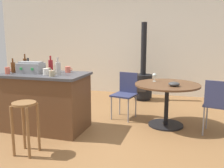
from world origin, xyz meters
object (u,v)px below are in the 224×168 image
Objects in this scene: folding_chair_far at (126,92)px; bottle_3 at (57,68)px; wood_stove at (143,81)px; cup_1 at (52,73)px; kitchen_island at (46,101)px; bottle_0 at (28,66)px; bottle_4 at (13,67)px; toolbox at (31,68)px; serving_bowl at (174,84)px; folding_chair_near at (218,103)px; bottle_2 at (58,68)px; dining_table at (167,94)px; cup_3 at (48,71)px; cup_4 at (46,72)px; wine_glass at (154,75)px; cup_0 at (7,70)px; bottle_1 at (25,64)px; cup_2 at (68,69)px; wooden_stool at (25,118)px; bottle_5 at (51,65)px.

folding_chair_far is 4.55× the size of bottle_3.
wood_stove reaches higher than cup_1.
bottle_0 is at bearing 154.40° from kitchen_island.
bottle_4 reaches higher than bottle_0.
kitchen_island is at bearing 2.50° from toolbox.
bottle_4 is 2.62m from serving_bowl.
folding_chair_near is 3.22× the size of bottle_2.
cup_1 reaches higher than dining_table.
bottle_0 is 0.53m from cup_3.
bottle_0 reaches higher than cup_3.
cup_1 is at bearing -156.20° from serving_bowl.
cup_3 is at bearing 109.18° from cup_4.
folding_chair_near is at bearing -22.61° from wine_glass.
wine_glass is at bearing 35.69° from bottle_2.
cup_0 is at bearing -102.38° from bottle_0.
bottle_1 is 2.27m from wine_glass.
toolbox is 3.27× the size of cup_2.
cup_0 is at bearing -153.73° from cup_2.
kitchen_island is 6.15× the size of bottle_0.
bottle_3 reaches higher than wooden_stool.
cup_4 reaches higher than cup_2.
cup_2 is 0.69× the size of serving_bowl.
cup_3 is at bearing -129.58° from bottle_3.
cup_2 reaches higher than folding_chair_near.
wood_stove reaches higher than cup_3.
bottle_0 reaches higher than wine_glass.
wood_stove is 1.62m from wine_glass.
bottle_0 is 1.82× the size of cup_3.
bottle_5 reaches higher than folding_chair_far.
wood_stove reaches higher than bottle_5.
toolbox is 0.38m from cup_4.
dining_table is at bearing -36.54° from wine_glass.
bottle_2 is 0.16m from cup_1.
bottle_0 is at bearing 69.55° from bottle_4.
bottle_1 reaches higher than cup_1.
cup_1 is 0.18m from cup_4.
bottle_3 is 1.91m from serving_bowl.
bottle_5 is (-1.26, -2.11, 0.58)m from wood_stove.
wine_glass is (1.38, 1.12, -0.13)m from cup_1.
bottle_0 is (-1.55, -0.74, 0.52)m from folding_chair_far.
cup_2 is at bearing -2.83° from bottle_1.
wine_glass reaches higher than serving_bowl.
wood_stove is 16.67× the size of cup_0.
folding_chair_far is at bearing 63.79° from wooden_stool.
cup_4 is (-2.55, -0.60, 0.46)m from folding_chair_near.
dining_table is at bearing 17.75° from cup_2.
bottle_2 is (0.30, -0.09, 0.57)m from kitchen_island.
wooden_stool is at bearing -129.07° from wine_glass.
toolbox is 0.56m from cup_1.
kitchen_island reaches higher than wine_glass.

